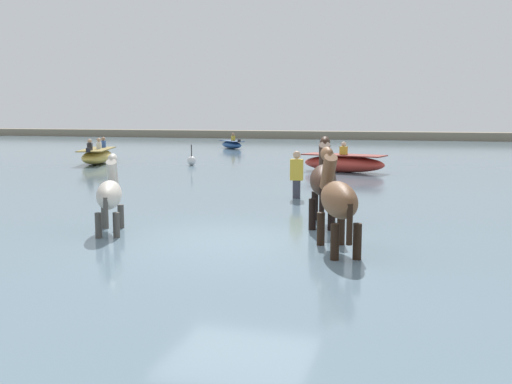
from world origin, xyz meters
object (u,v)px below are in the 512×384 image
at_px(horse_lead_pinto, 110,197).
at_px(horse_trailing_bay, 337,202).
at_px(boat_mid_channel, 344,163).
at_px(horse_flank_dark_bay, 323,182).
at_px(channel_buoy, 192,161).
at_px(boat_distant_east, 232,144).
at_px(boat_far_offshore, 97,156).
at_px(person_wading_close, 297,181).

distance_m(horse_lead_pinto, horse_trailing_bay, 4.21).
bearing_deg(horse_trailing_bay, boat_mid_channel, 96.79).
height_order(horse_trailing_bay, boat_mid_channel, horse_trailing_bay).
bearing_deg(horse_trailing_bay, horse_flank_dark_bay, 104.94).
bearing_deg(channel_buoy, horse_trailing_bay, -59.54).
distance_m(boat_distant_east, boat_far_offshore, 12.44).
relative_size(boat_distant_east, channel_buoy, 2.87).
relative_size(horse_trailing_bay, boat_mid_channel, 0.60).
height_order(boat_distant_east, channel_buoy, boat_distant_east).
distance_m(boat_distant_east, channel_buoy, 12.17).
xyz_separation_m(horse_trailing_bay, boat_distant_east, (-10.20, 25.66, -0.53)).
distance_m(horse_trailing_bay, channel_buoy, 15.88).
bearing_deg(horse_flank_dark_bay, horse_lead_pinto, -153.22).
relative_size(boat_mid_channel, boat_distant_east, 1.34).
xyz_separation_m(boat_far_offshore, channel_buoy, (4.33, 0.27, -0.14)).
bearing_deg(person_wading_close, horse_flank_dark_bay, -69.75).
relative_size(horse_trailing_bay, boat_distant_east, 0.81).
height_order(horse_lead_pinto, boat_far_offshore, horse_lead_pinto).
xyz_separation_m(horse_lead_pinto, boat_distant_east, (-6.01, 25.33, -0.40)).
height_order(boat_distant_east, person_wading_close, person_wading_close).
height_order(boat_far_offshore, person_wading_close, person_wading_close).
bearing_deg(channel_buoy, boat_mid_channel, -9.21).
bearing_deg(boat_mid_channel, person_wading_close, -92.37).
xyz_separation_m(horse_flank_dark_bay, person_wading_close, (-1.22, 3.31, -0.38)).
xyz_separation_m(horse_trailing_bay, boat_far_offshore, (-12.37, 13.41, -0.45)).
distance_m(boat_mid_channel, boat_far_offshore, 10.90).
relative_size(horse_trailing_bay, boat_far_offshore, 0.53).
xyz_separation_m(horse_trailing_bay, horse_flank_dark_bay, (-0.58, 2.16, 0.05)).
bearing_deg(boat_far_offshore, horse_trailing_bay, -47.29).
distance_m(horse_flank_dark_bay, boat_mid_channel, 10.51).
xyz_separation_m(boat_distant_east, person_wading_close, (8.41, -20.19, 0.20)).
relative_size(horse_trailing_bay, person_wading_close, 1.24).
distance_m(horse_lead_pinto, boat_distant_east, 26.03).
height_order(horse_flank_dark_bay, boat_mid_channel, horse_flank_dark_bay).
distance_m(horse_trailing_bay, person_wading_close, 5.76).
bearing_deg(horse_lead_pinto, boat_mid_channel, 77.64).
distance_m(horse_flank_dark_bay, channel_buoy, 13.75).
bearing_deg(horse_flank_dark_bay, boat_mid_channel, 95.06).
xyz_separation_m(horse_trailing_bay, boat_mid_channel, (-1.50, 12.62, -0.45)).
distance_m(horse_lead_pinto, boat_far_offshore, 15.43).
bearing_deg(horse_flank_dark_bay, boat_distant_east, 112.28).
bearing_deg(person_wading_close, channel_buoy, 127.26).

